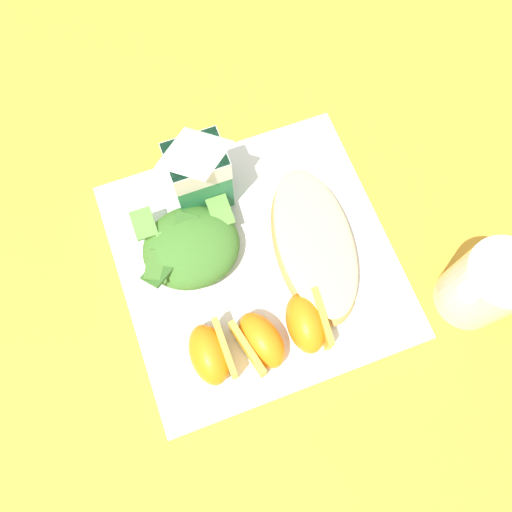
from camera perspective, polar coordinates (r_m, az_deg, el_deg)
ground at (r=0.56m, az=0.00°, el=-0.87°), size 3.00×3.00×0.00m
white_plate at (r=0.55m, az=0.00°, el=-0.61°), size 0.28×0.28×0.02m
cheesy_pizza_bread at (r=0.53m, az=6.35°, el=1.18°), size 0.10×0.18×0.04m
green_salad_pile at (r=0.53m, az=-7.21°, el=1.00°), size 0.11×0.10×0.04m
milk_carton at (r=0.52m, az=-6.39°, el=9.43°), size 0.06×0.05×0.11m
orange_wedge_front at (r=0.50m, az=-4.99°, el=-10.68°), size 0.04×0.06×0.04m
orange_wedge_middle at (r=0.50m, az=0.45°, el=-9.36°), size 0.05×0.07×0.04m
orange_wedge_rear at (r=0.51m, az=5.64°, el=-7.33°), size 0.04×0.06×0.04m
drinking_clear_cup at (r=0.55m, az=23.88°, el=-3.02°), size 0.07×0.07×0.09m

